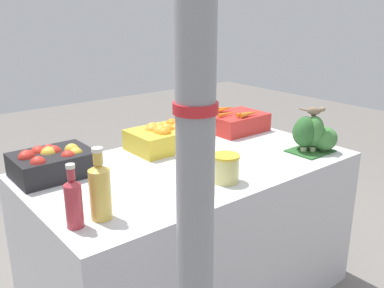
# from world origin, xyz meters

# --- Properties ---
(market_table) EXTENTS (1.60, 0.89, 0.78)m
(market_table) POSITION_xyz_m (0.00, 0.00, 0.39)
(market_table) COLOR silver
(market_table) RESTS_ON ground_plane
(support_pole) EXTENTS (0.12, 0.12, 2.30)m
(support_pole) POSITION_xyz_m (-0.55, -0.69, 1.15)
(support_pole) COLOR gray
(support_pole) RESTS_ON ground_plane
(apple_crate) EXTENTS (0.35, 0.26, 0.14)m
(apple_crate) POSITION_xyz_m (-0.60, 0.27, 0.85)
(apple_crate) COLOR black
(apple_crate) RESTS_ON market_table
(orange_crate) EXTENTS (0.35, 0.26, 0.15)m
(orange_crate) POSITION_xyz_m (0.02, 0.28, 0.85)
(orange_crate) COLOR gold
(orange_crate) RESTS_ON market_table
(carrot_crate) EXTENTS (0.35, 0.26, 0.15)m
(carrot_crate) POSITION_xyz_m (0.57, 0.28, 0.84)
(carrot_crate) COLOR red
(carrot_crate) RESTS_ON market_table
(broccoli_pile) EXTENTS (0.23, 0.22, 0.20)m
(broccoli_pile) POSITION_xyz_m (0.60, -0.26, 0.88)
(broccoli_pile) COLOR #2D602D
(broccoli_pile) RESTS_ON market_table
(juice_bottle_ruby) EXTENTS (0.06, 0.06, 0.24)m
(juice_bottle_ruby) POSITION_xyz_m (-0.72, -0.24, 0.88)
(juice_bottle_ruby) COLOR #B2333D
(juice_bottle_ruby) RESTS_ON market_table
(juice_bottle_golden) EXTENTS (0.08, 0.08, 0.27)m
(juice_bottle_golden) POSITION_xyz_m (-0.62, -0.24, 0.90)
(juice_bottle_golden) COLOR gold
(juice_bottle_golden) RESTS_ON market_table
(pickle_jar) EXTENTS (0.12, 0.12, 0.13)m
(pickle_jar) POSITION_xyz_m (-0.03, -0.27, 0.84)
(pickle_jar) COLOR #D1CC75
(pickle_jar) RESTS_ON market_table
(sparrow_bird) EXTENTS (0.09, 0.12, 0.05)m
(sparrow_bird) POSITION_xyz_m (0.60, -0.27, 1.01)
(sparrow_bird) COLOR #4C3D2D
(sparrow_bird) RESTS_ON broccoli_pile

